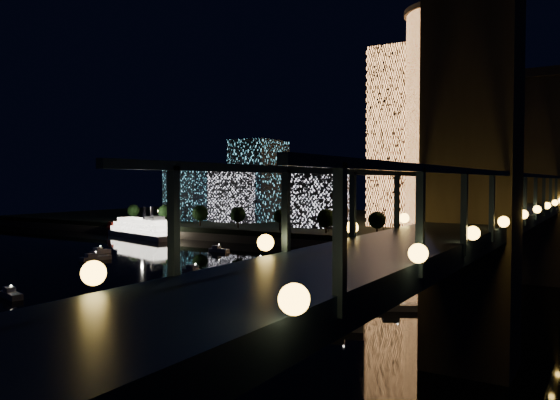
% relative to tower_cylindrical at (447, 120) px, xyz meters
% --- Properties ---
extents(ground, '(520.00, 520.00, 0.00)m').
position_rel_tower_cylindrical_xyz_m(ground, '(-23.26, -128.49, -48.60)').
color(ground, black).
rests_on(ground, ground).
extents(far_bank, '(420.00, 160.00, 5.00)m').
position_rel_tower_cylindrical_xyz_m(far_bank, '(-23.26, 31.51, -46.10)').
color(far_bank, black).
rests_on(far_bank, ground).
extents(seawall, '(420.00, 6.00, 3.00)m').
position_rel_tower_cylindrical_xyz_m(seawall, '(-23.26, -46.49, -47.10)').
color(seawall, '#6B5E4C').
rests_on(seawall, ground).
extents(tower_cylindrical, '(34.00, 34.00, 86.95)m').
position_rel_tower_cylindrical_xyz_m(tower_cylindrical, '(0.00, 0.00, 0.00)').
color(tower_cylindrical, '#FF9D51').
rests_on(tower_cylindrical, far_bank).
extents(tower_rectangular, '(23.78, 23.78, 75.67)m').
position_rel_tower_cylindrical_xyz_m(tower_rectangular, '(-20.81, 7.65, -5.76)').
color(tower_rectangular, '#FF9D51').
rests_on(tower_rectangular, far_bank).
extents(midrise_blocks, '(94.11, 36.83, 38.69)m').
position_rel_tower_cylindrical_xyz_m(midrise_blocks, '(-87.22, -9.33, -28.26)').
color(midrise_blocks, white).
rests_on(midrise_blocks, far_bank).
extents(truss_bridge, '(13.00, 266.00, 50.00)m').
position_rel_tower_cylindrical_xyz_m(truss_bridge, '(41.74, -124.77, -32.35)').
color(truss_bridge, navy).
rests_on(truss_bridge, ground).
extents(riverboat, '(46.87, 20.59, 13.88)m').
position_rel_tower_cylindrical_xyz_m(riverboat, '(-116.38, -53.13, -45.04)').
color(riverboat, silver).
rests_on(riverboat, ground).
extents(motorboats, '(121.81, 85.81, 2.78)m').
position_rel_tower_cylindrical_xyz_m(motorboats, '(-28.78, -115.81, -47.79)').
color(motorboats, silver).
rests_on(motorboats, ground).
extents(esplanade_trees, '(165.99, 6.84, 8.92)m').
position_rel_tower_cylindrical_xyz_m(esplanade_trees, '(-51.11, -40.49, -38.13)').
color(esplanade_trees, black).
rests_on(esplanade_trees, far_bank).
extents(street_lamps, '(132.70, 0.70, 5.65)m').
position_rel_tower_cylindrical_xyz_m(street_lamps, '(-57.26, -34.49, -39.58)').
color(street_lamps, black).
rests_on(street_lamps, far_bank).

